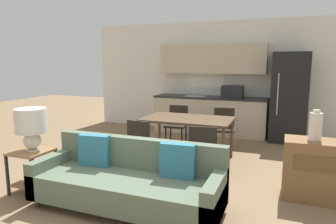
% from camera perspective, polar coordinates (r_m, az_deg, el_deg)
% --- Properties ---
extents(ground_plane, '(20.00, 20.00, 0.00)m').
position_cam_1_polar(ground_plane, '(3.64, -9.13, -18.66)').
color(ground_plane, '#7F6647').
extents(wall_back, '(6.40, 0.07, 2.70)m').
position_cam_1_polar(wall_back, '(7.58, 8.62, 6.59)').
color(wall_back, silver).
rests_on(wall_back, ground_plane).
extents(kitchen_counter, '(2.70, 0.65, 2.15)m').
position_cam_1_polar(kitchen_counter, '(7.32, 8.11, 2.51)').
color(kitchen_counter, beige).
rests_on(kitchen_counter, ground_plane).
extents(refrigerator, '(0.74, 0.79, 1.93)m').
position_cam_1_polar(refrigerator, '(6.99, 22.02, 2.61)').
color(refrigerator, black).
rests_on(refrigerator, ground_plane).
extents(dining_table, '(1.54, 0.91, 0.75)m').
position_cam_1_polar(dining_table, '(5.27, 3.78, -1.82)').
color(dining_table, brown).
rests_on(dining_table, ground_plane).
extents(couch, '(2.24, 0.80, 0.80)m').
position_cam_1_polar(couch, '(3.66, -7.39, -12.89)').
color(couch, '#3D2D1E').
rests_on(couch, ground_plane).
extents(side_table, '(0.46, 0.46, 0.57)m').
position_cam_1_polar(side_table, '(4.39, -24.47, -9.03)').
color(side_table, olive).
rests_on(side_table, ground_plane).
extents(table_lamp, '(0.39, 0.39, 0.56)m').
position_cam_1_polar(table_lamp, '(4.25, -24.63, -2.18)').
color(table_lamp, silver).
rests_on(table_lamp, side_table).
extents(credenza, '(1.13, 0.46, 0.76)m').
position_cam_1_polar(credenza, '(4.25, 28.79, -9.98)').
color(credenza, brown).
rests_on(credenza, ground_plane).
extents(vase, '(0.15, 0.15, 0.38)m').
position_cam_1_polar(vase, '(4.10, 26.27, -2.41)').
color(vase, beige).
rests_on(vase, credenza).
extents(dining_chair_far_left, '(0.44, 0.44, 0.82)m').
position_cam_1_polar(dining_chair_far_left, '(6.24, 1.71, -2.07)').
color(dining_chair_far_left, black).
rests_on(dining_chair_far_left, ground_plane).
extents(dining_chair_near_right, '(0.48, 0.48, 0.82)m').
position_cam_1_polar(dining_chair_near_right, '(4.41, 6.78, -6.97)').
color(dining_chair_near_right, black).
rests_on(dining_chair_near_right, ground_plane).
extents(dining_chair_near_left, '(0.46, 0.46, 0.82)m').
position_cam_1_polar(dining_chair_near_left, '(4.79, -4.81, -5.61)').
color(dining_chair_near_left, black).
rests_on(dining_chair_near_left, ground_plane).
extents(dining_chair_far_right, '(0.48, 0.48, 0.82)m').
position_cam_1_polar(dining_chair_far_right, '(5.97, 10.56, -2.75)').
color(dining_chair_far_right, black).
rests_on(dining_chair_far_right, ground_plane).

